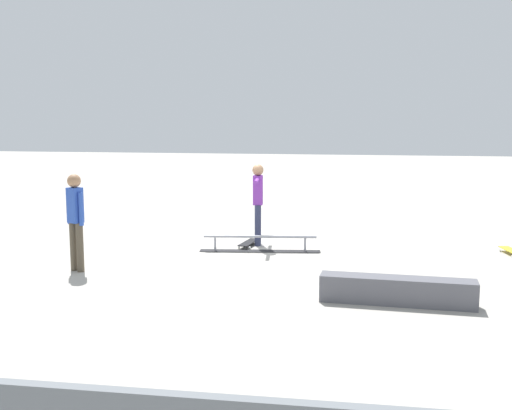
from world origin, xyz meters
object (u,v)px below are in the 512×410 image
skateboard_main (249,243)px  loose_skateboard_yellow (512,251)px  grind_rail (260,245)px  skater_main (258,198)px  skate_ledge (397,291)px  bystander_blue_shirt (76,217)px

skateboard_main → loose_skateboard_yellow: same height
grind_rail → loose_skateboard_yellow: grind_rail is taller
grind_rail → skater_main: skater_main is taller
grind_rail → skater_main: (0.14, -0.60, 0.84)m
skate_ledge → bystander_blue_shirt: (5.36, -1.08, 0.76)m
skateboard_main → loose_skateboard_yellow: (-5.16, -0.02, 0.00)m
skate_ledge → loose_skateboard_yellow: skate_ledge is taller
bystander_blue_shirt → skate_ledge: bearing=-165.4°
skater_main → loose_skateboard_yellow: 5.07m
skateboard_main → bystander_blue_shirt: 3.70m
bystander_blue_shirt → loose_skateboard_yellow: 8.19m
bystander_blue_shirt → loose_skateboard_yellow: (-7.74, -2.52, -0.88)m
loose_skateboard_yellow → skate_ledge: bearing=134.8°
skate_ledge → skater_main: size_ratio=1.31×
grind_rail → bystander_blue_shirt: bearing=28.6°
grind_rail → bystander_blue_shirt: (2.89, 2.05, 0.82)m
grind_rail → skateboard_main: grind_rail is taller
skateboard_main → bystander_blue_shirt: (2.58, 2.50, 0.88)m
grind_rail → loose_skateboard_yellow: bearing=178.8°
grind_rail → skate_ledge: (-2.47, 3.13, 0.06)m
bystander_blue_shirt → grind_rail: bearing=-118.7°
skater_main → bystander_blue_shirt: bearing=-51.5°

